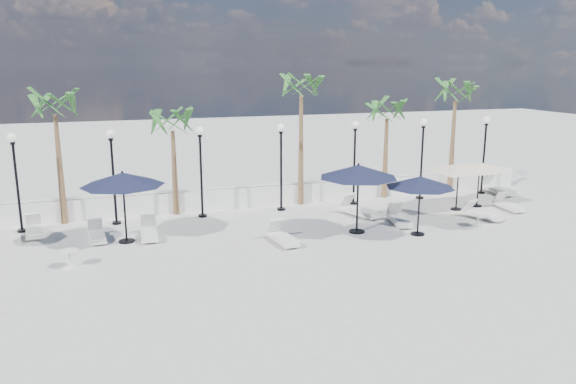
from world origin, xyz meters
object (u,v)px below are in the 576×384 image
object	(u,v)px
parasol_navy_mid	(358,172)
lounger_6	(360,210)
lounger_0	(149,232)
parasol_cream_sq_a	(480,163)
parasol_cream_sq_b	(459,164)
parasol_navy_right	(420,182)
lounger_4	(399,219)
lounger_8	(509,205)
parasol_navy_left	(123,180)
lounger_2	(97,235)
lounger_5	(483,214)
lounger_3	(283,237)
lounger_7	(497,188)
lounger_1	(34,230)

from	to	relation	value
parasol_navy_mid	lounger_6	bearing A→B (deg)	62.13
lounger_0	parasol_navy_mid	bearing A→B (deg)	-10.16
lounger_6	parasol_cream_sq_a	world-z (taller)	parasol_cream_sq_a
parasol_cream_sq_b	parasol_navy_mid	bearing A→B (deg)	-162.96
lounger_0	parasol_navy_mid	size ratio (longest dim) A/B	0.61
parasol_navy_right	parasol_cream_sq_b	bearing A→B (deg)	37.37
lounger_4	lounger_6	size ratio (longest dim) A/B	0.89
lounger_8	parasol_navy_left	distance (m)	16.46
parasol_navy_right	lounger_2	bearing A→B (deg)	165.08
parasol_navy_left	lounger_0	bearing A→B (deg)	16.10
lounger_5	lounger_2	bearing A→B (deg)	153.01
parasol_navy_left	parasol_navy_mid	distance (m)	8.61
parasol_navy_left	lounger_5	bearing A→B (deg)	-5.85
parasol_cream_sq_a	lounger_5	bearing A→B (deg)	-119.81
lounger_2	lounger_5	xyz separation A→B (m)	(15.33, -2.01, 0.00)
lounger_4	lounger_0	bearing A→B (deg)	-175.81
lounger_0	parasol_navy_left	distance (m)	2.26
lounger_8	parasol_navy_mid	distance (m)	8.19
lounger_6	lounger_3	bearing A→B (deg)	-168.39
lounger_7	parasol_cream_sq_a	size ratio (longest dim) A/B	0.48
lounger_0	lounger_5	xyz separation A→B (m)	(13.48, -1.70, -0.01)
lounger_4	parasol_cream_sq_b	size ratio (longest dim) A/B	0.43
lounger_3	parasol_navy_right	bearing A→B (deg)	-13.85
lounger_0	lounger_4	world-z (taller)	lounger_4
lounger_0	parasol_navy_left	xyz separation A→B (m)	(-0.82, -0.24, 2.10)
lounger_6	parasol_navy_right	world-z (taller)	parasol_navy_right
lounger_0	parasol_cream_sq_b	bearing A→B (deg)	2.71
lounger_7	parasol_navy_right	xyz separation A→B (m)	(-7.41, -4.83, 1.77)
lounger_4	lounger_5	size ratio (longest dim) A/B	1.07
parasol_navy_right	lounger_4	bearing A→B (deg)	88.29
lounger_0	parasol_cream_sq_b	distance (m)	13.43
lounger_4	parasol_navy_right	world-z (taller)	parasol_navy_right
parasol_navy_mid	lounger_2	bearing A→B (deg)	167.70
parasol_navy_left	lounger_7	bearing A→B (deg)	7.26
lounger_0	lounger_5	distance (m)	13.59
lounger_7	parasol_navy_left	distance (m)	18.21
lounger_2	lounger_3	xyz separation A→B (m)	(6.39, -2.45, 0.01)
lounger_7	parasol_cream_sq_b	bearing A→B (deg)	-153.92
lounger_0	lounger_5	bearing A→B (deg)	-4.33
lounger_0	lounger_1	distance (m)	4.44
lounger_5	lounger_6	world-z (taller)	lounger_6
parasol_navy_right	parasol_cream_sq_b	distance (m)	4.52
lounger_3	lounger_8	bearing A→B (deg)	0.04
lounger_5	parasol_cream_sq_b	size ratio (longest dim) A/B	0.41
parasol_cream_sq_b	parasol_navy_left	bearing A→B (deg)	-179.19
lounger_3	lounger_5	world-z (taller)	lounger_3
lounger_8	lounger_4	bearing A→B (deg)	-171.90
lounger_0	lounger_2	world-z (taller)	lounger_0
parasol_navy_right	parasol_cream_sq_a	xyz separation A→B (m)	(4.85, 2.97, -0.02)
lounger_1	parasol_cream_sq_a	world-z (taller)	parasol_cream_sq_a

